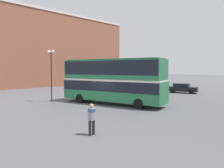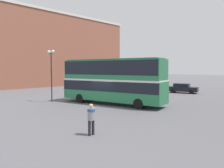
# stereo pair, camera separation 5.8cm
# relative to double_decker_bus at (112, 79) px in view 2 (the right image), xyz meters

# --- Properties ---
(ground_plane) EXTENTS (240.00, 240.00, 0.00)m
(ground_plane) POSITION_rel_double_decker_bus_xyz_m (-0.08, -0.93, -2.71)
(ground_plane) COLOR #5B5B60
(building_row_left) EXTENTS (9.85, 38.56, 15.86)m
(building_row_left) POSITION_rel_double_decker_bus_xyz_m (-29.11, 9.31, 5.24)
(building_row_left) COLOR #935642
(building_row_left) RESTS_ON ground_plane
(double_decker_bus) EXTENTS (11.68, 4.79, 4.74)m
(double_decker_bus) POSITION_rel_double_decker_bus_xyz_m (0.00, 0.00, 0.00)
(double_decker_bus) COLOR #287A4C
(double_decker_bus) RESTS_ON ground_plane
(pedestrian_foreground) EXTENTS (0.45, 0.45, 1.79)m
(pedestrian_foreground) POSITION_rel_double_decker_bus_xyz_m (6.66, -8.64, -1.61)
(pedestrian_foreground) COLOR #232328
(pedestrian_foreground) RESTS_ON ground_plane
(parked_car_kerb_near) EXTENTS (4.68, 2.79, 1.48)m
(parked_car_kerb_near) POSITION_rel_double_decker_bus_xyz_m (0.51, 15.23, -1.96)
(parked_car_kerb_near) COLOR black
(parked_car_kerb_near) RESTS_ON ground_plane
(street_lamp_twin_globe) EXTENTS (1.21, 0.37, 5.81)m
(street_lamp_twin_globe) POSITION_rel_double_decker_bus_xyz_m (-6.00, -3.57, 1.68)
(street_lamp_twin_globe) COLOR black
(street_lamp_twin_globe) RESTS_ON ground_plane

